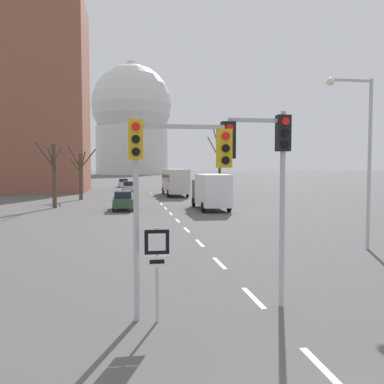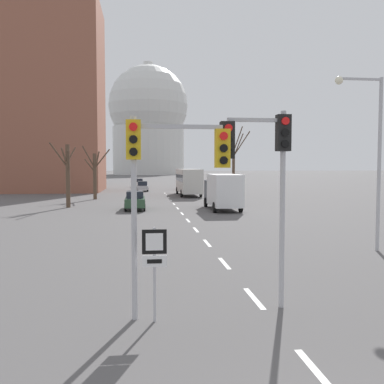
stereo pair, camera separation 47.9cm
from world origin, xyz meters
name	(u,v)px [view 1 (the left image)]	position (x,y,z in m)	size (l,w,h in m)	color
lane_stripe_0	(325,370)	(0.00, 3.32, 0.00)	(0.16, 2.00, 0.01)	silver
lane_stripe_1	(253,297)	(0.00, 7.82, 0.00)	(0.16, 2.00, 0.01)	silver
lane_stripe_2	(219,263)	(0.00, 12.32, 0.00)	(0.16, 2.00, 0.01)	silver
lane_stripe_3	(200,243)	(0.00, 16.82, 0.00)	(0.16, 2.00, 0.01)	silver
lane_stripe_4	(187,230)	(0.00, 21.32, 0.00)	(0.16, 2.00, 0.01)	silver
lane_stripe_5	(178,221)	(0.00, 25.82, 0.00)	(0.16, 2.00, 0.01)	silver
lane_stripe_6	(171,214)	(0.00, 30.32, 0.00)	(0.16, 2.00, 0.01)	silver
lane_stripe_7	(166,208)	(0.00, 34.82, 0.00)	(0.16, 2.00, 0.01)	silver
lane_stripe_8	(161,204)	(0.00, 39.32, 0.00)	(0.16, 2.00, 0.01)	silver
lane_stripe_9	(158,201)	(0.00, 43.82, 0.00)	(0.16, 2.00, 0.01)	silver
lane_stripe_10	(155,198)	(0.00, 48.32, 0.00)	(0.16, 2.00, 0.01)	silver
lane_stripe_11	(153,195)	(0.00, 52.82, 0.00)	(0.16, 2.00, 0.01)	silver
lane_stripe_12	(151,193)	(0.00, 57.32, 0.00)	(0.16, 2.00, 0.01)	silver
traffic_signal_near_left	(167,165)	(-2.62, 6.50, 3.83)	(2.56, 0.34, 5.03)	#B2B2B7
traffic_signal_centre_tall	(264,159)	(0.01, 6.97, 3.99)	(1.87, 0.34, 5.27)	#B2B2B7
route_sign_post	(157,258)	(-2.90, 6.29, 1.58)	(0.60, 0.08, 2.33)	#B2B2B7
street_lamp_right	(361,144)	(6.94, 14.02, 4.81)	(2.23, 0.36, 7.75)	#B2B2B7
sedan_near_left	(124,183)	(-3.91, 76.76, 0.80)	(1.90, 4.05, 1.57)	silver
sedan_near_right	(169,185)	(3.72, 67.27, 0.78)	(1.78, 4.30, 1.50)	maroon
sedan_mid_centre	(123,200)	(-3.83, 33.88, 0.85)	(1.77, 4.59, 1.66)	#2D4C33
sedan_far_left	(128,186)	(-3.16, 62.81, 0.78)	(1.75, 4.58, 1.55)	#B7B7BC
city_bus	(175,180)	(2.87, 52.06, 2.05)	(2.66, 10.80, 3.48)	beige
delivery_truck	(211,191)	(3.84, 32.96, 1.70)	(2.44, 7.20, 3.14)	#333842
bare_tree_left_near	(54,172)	(-10.09, 36.73, 3.27)	(2.06, 3.96, 6.03)	brown
bare_tree_right_near	(220,160)	(8.99, 52.18, 4.69)	(3.86, 3.20, 8.97)	brown
bare_tree_left_far	(81,173)	(-8.66, 46.58, 3.04)	(3.22, 1.90, 6.23)	brown
capitol_dome	(132,120)	(0.00, 209.57, 26.81)	(38.97, 38.97, 55.04)	silver
apartment_block_left	(26,97)	(-18.45, 64.78, 14.44)	(18.00, 14.00, 28.88)	#935642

